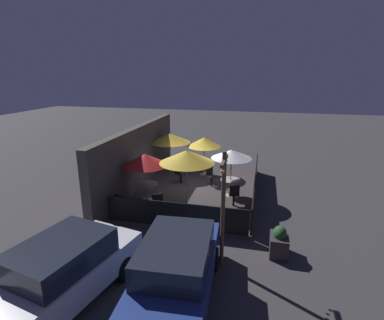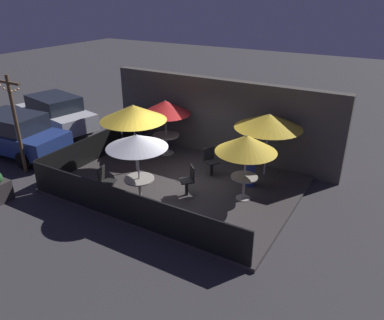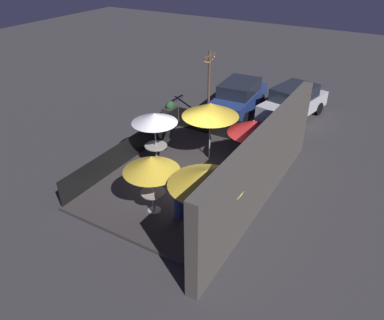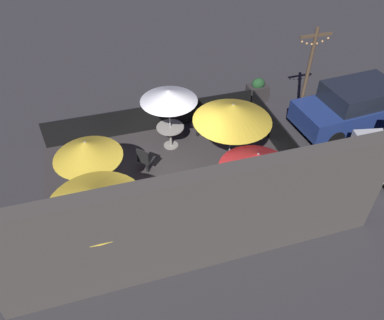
{
  "view_description": "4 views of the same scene",
  "coord_description": "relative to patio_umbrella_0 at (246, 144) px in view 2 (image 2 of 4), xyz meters",
  "views": [
    {
      "loc": [
        -12.67,
        -2.76,
        5.39
      ],
      "look_at": [
        0.69,
        0.43,
        1.32
      ],
      "focal_mm": 28.0,
      "sensor_mm": 36.0,
      "label": 1
    },
    {
      "loc": [
        5.8,
        -9.02,
        5.81
      ],
      "look_at": [
        0.45,
        0.06,
        1.01
      ],
      "focal_mm": 35.0,
      "sensor_mm": 36.0,
      "label": 2
    },
    {
      "loc": [
        9.85,
        6.06,
        7.73
      ],
      "look_at": [
        0.14,
        0.36,
        1.05
      ],
      "focal_mm": 35.0,
      "sensor_mm": 36.0,
      "label": 3
    },
    {
      "loc": [
        1.71,
        7.8,
        7.88
      ],
      "look_at": [
        -0.5,
        0.39,
        1.08
      ],
      "focal_mm": 35.0,
      "sensor_mm": 36.0,
      "label": 4
    }
  ],
  "objects": [
    {
      "name": "dining_table_2",
      "position": [
        -2.54,
        -1.69,
        -1.17
      ],
      "size": [
        0.87,
        0.87,
        0.76
      ],
      "color": "#9E998E",
      "rests_on": "patio_deck"
    },
    {
      "name": "building_wall",
      "position": [
        -2.18,
        2.74,
        -0.41
      ],
      "size": [
        8.94,
        0.36,
        2.96
      ],
      "color": "#4C4742",
      "rests_on": "ground_plane"
    },
    {
      "name": "fence_front",
      "position": [
        -2.18,
        -2.73,
        -1.29
      ],
      "size": [
        7.14,
        0.05,
        0.95
      ],
      "color": "black",
      "rests_on": "patio_deck"
    },
    {
      "name": "fence_side_left",
      "position": [
        -5.81,
        -0.13,
        -1.29
      ],
      "size": [
        0.05,
        5.09,
        0.95
      ],
      "color": "black",
      "rests_on": "patio_deck"
    },
    {
      "name": "patio_chair_0",
      "position": [
        -5.46,
        2.08,
        -1.28
      ],
      "size": [
        0.49,
        0.49,
        0.9
      ],
      "rotation": [
        0.0,
        0.0,
        -0.25
      ],
      "color": "black",
      "rests_on": "patio_deck"
    },
    {
      "name": "patio_umbrella_2",
      "position": [
        -2.54,
        -1.69,
        0.14
      ],
      "size": [
        1.73,
        1.73,
        2.09
      ],
      "color": "#B2B2B7",
      "rests_on": "patio_deck"
    },
    {
      "name": "patio_umbrella_3",
      "position": [
        -0.03,
        1.86,
        0.12
      ],
      "size": [
        2.19,
        2.19,
        2.12
      ],
      "color": "#B2B2B7",
      "rests_on": "patio_deck"
    },
    {
      "name": "dining_table_0",
      "position": [
        0.0,
        -0.0,
        -1.19
      ],
      "size": [
        0.79,
        0.79,
        0.74
      ],
      "color": "#9E998E",
      "rests_on": "patio_deck"
    },
    {
      "name": "patio_umbrella_0",
      "position": [
        0.0,
        0.0,
        0.0
      ],
      "size": [
        1.77,
        1.77,
        2.02
      ],
      "color": "#B2B2B7",
      "rests_on": "patio_deck"
    },
    {
      "name": "ground_plane",
      "position": [
        -2.18,
        -0.13,
        -1.89
      ],
      "size": [
        60.0,
        60.0,
        0.0
      ],
      "primitive_type": "plane",
      "color": "#383538"
    },
    {
      "name": "patio_chair_4",
      "position": [
        -1.52,
        -0.63,
        -1.25
      ],
      "size": [
        0.57,
        0.57,
        0.95
      ],
      "rotation": [
        0.0,
        0.0,
        -2.34
      ],
      "color": "black",
      "rests_on": "patio_deck"
    },
    {
      "name": "patio_chair_1",
      "position": [
        -5.11,
        0.79,
        -1.26
      ],
      "size": [
        0.56,
        0.56,
        0.93
      ],
      "rotation": [
        0.0,
        0.0,
        0.63
      ],
      "color": "black",
      "rests_on": "patio_deck"
    },
    {
      "name": "patio_chair_2",
      "position": [
        -3.6,
        -1.95,
        -1.24
      ],
      "size": [
        0.49,
        0.49,
        0.95
      ],
      "rotation": [
        0.0,
        0.0,
        0.25
      ],
      "color": "black",
      "rests_on": "patio_deck"
    },
    {
      "name": "patio_deck",
      "position": [
        -2.18,
        -0.13,
        -1.83
      ],
      "size": [
        7.34,
        5.29,
        0.12
      ],
      "color": "#383333",
      "rests_on": "ground_plane"
    },
    {
      "name": "parked_car_0",
      "position": [
        -8.98,
        -1.1,
        -1.04
      ],
      "size": [
        4.38,
        2.0,
        1.62
      ],
      "rotation": [
        0.0,
        0.0,
        0.06
      ],
      "color": "navy",
      "rests_on": "ground_plane"
    },
    {
      "name": "patio_umbrella_1",
      "position": [
        -3.89,
        1.69,
        0.05
      ],
      "size": [
        1.86,
        1.86,
        2.06
      ],
      "color": "#B2B2B7",
      "rests_on": "patio_deck"
    },
    {
      "name": "dining_table_1",
      "position": [
        -3.89,
        1.69,
        -1.17
      ],
      "size": [
        1.0,
        1.0,
        0.74
      ],
      "color": "#9E998E",
      "rests_on": "patio_deck"
    },
    {
      "name": "parked_car_1",
      "position": [
        -9.67,
        1.5,
        -1.04
      ],
      "size": [
        4.35,
        2.5,
        1.62
      ],
      "rotation": [
        0.0,
        0.0,
        -0.21
      ],
      "color": "silver",
      "rests_on": "ground_plane"
    },
    {
      "name": "patio_chair_3",
      "position": [
        -1.58,
        0.89,
        -1.24
      ],
      "size": [
        0.54,
        0.54,
        0.96
      ],
      "rotation": [
        0.0,
        0.0,
        -0.51
      ],
      "color": "black",
      "rests_on": "patio_deck"
    },
    {
      "name": "light_post",
      "position": [
        -7.35,
        -1.98,
        0.03
      ],
      "size": [
        1.1,
        0.12,
        3.4
      ],
      "color": "brown",
      "rests_on": "ground_plane"
    },
    {
      "name": "patron_0",
      "position": [
        -0.16,
        0.88,
        -1.22
      ],
      "size": [
        0.46,
        0.46,
        1.21
      ],
      "rotation": [
        0.0,
        0.0,
        0.47
      ],
      "color": "navy",
      "rests_on": "patio_deck"
    },
    {
      "name": "patio_umbrella_4",
      "position": [
        -3.94,
        -0.08,
        0.3
      ],
      "size": [
        2.18,
        2.18,
        2.33
      ],
      "color": "#B2B2B7",
      "rests_on": "patio_deck"
    }
  ]
}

